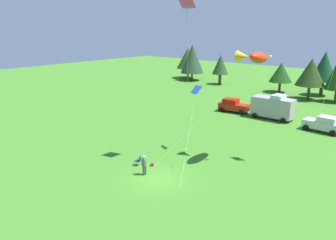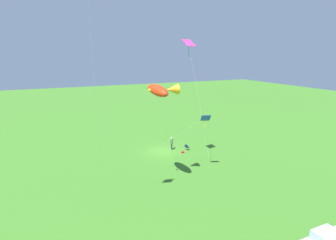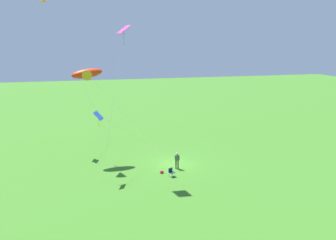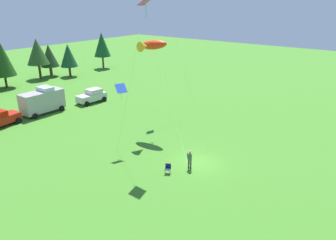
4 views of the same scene
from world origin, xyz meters
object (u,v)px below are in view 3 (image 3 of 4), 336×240
Objects in this scene: folding_chair at (171,172)px; kite_diamond_rainbow at (123,33)px; person_kite_flyer at (177,159)px; kite_delta_orange at (44,0)px; kite_large_fish at (87,74)px; kite_diamond_blue at (101,117)px; backpack_on_grass at (162,172)px.

kite_diamond_rainbow is (2.10, 4.00, 12.98)m from folding_chair.
kite_diamond_rainbow is at bearing -90.02° from person_kite_flyer.
kite_delta_orange reaches higher than kite_diamond_rainbow.
kite_diamond_blue is at bearing -169.14° from kite_large_fish.
folding_chair is 24.53m from kite_delta_orange.
kite_diamond_rainbow is at bearing 71.00° from backpack_on_grass.
kite_delta_orange reaches higher than kite_diamond_blue.
backpack_on_grass is 0.03× the size of kite_large_fish.
person_kite_flyer is 8.91m from kite_diamond_blue.
person_kite_flyer is at bearing -120.68° from kite_large_fish.
kite_delta_orange reaches higher than backpack_on_grass.
backpack_on_grass is 0.02× the size of kite_diamond_rainbow.
kite_large_fish is at bearing -159.07° from folding_chair.
folding_chair is 0.06× the size of kite_diamond_rainbow.
kite_diamond_rainbow is 0.80× the size of kite_delta_orange.
kite_delta_orange is 17.36m from kite_diamond_blue.
kite_diamond_blue is (-0.63, 2.40, -7.56)m from kite_diamond_rainbow.
backpack_on_grass is at bearing -130.90° from kite_large_fish.
kite_large_fish is at bearing 36.22° from kite_diamond_rainbow.
person_kite_flyer is 2.12× the size of folding_chair.
folding_chair is (-1.75, 1.05, -0.53)m from person_kite_flyer.
kite_diamond_blue is (1.47, 6.40, 5.42)m from folding_chair.
kite_diamond_blue is at bearing 85.03° from backpack_on_grass.
kite_diamond_rainbow reaches higher than backpack_on_grass.
kite_diamond_blue is (-5.31, -1.02, -3.50)m from kite_large_fish.
kite_diamond_blue is at bearing -155.67° from kite_delta_orange.
kite_delta_orange is at bearing 41.69° from backpack_on_grass.
person_kite_flyer is 23.79m from kite_delta_orange.
backpack_on_grass is (0.98, 0.72, -0.38)m from folding_chair.
kite_diamond_rainbow is (-4.67, -3.42, 4.06)m from kite_large_fish.
folding_chair is 1.27m from backpack_on_grass.
folding_chair is 0.10× the size of kite_diamond_blue.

